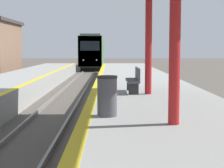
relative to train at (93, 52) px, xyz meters
name	(u,v)px	position (x,y,z in m)	size (l,w,h in m)	color
train	(93,52)	(0.00, 0.00, 0.00)	(2.72, 19.10, 4.35)	black
trash_bin	(107,96)	(2.16, -42.70, -0.68)	(0.50, 0.50, 0.98)	#4C4C51
bench	(134,79)	(3.14, -37.81, -0.68)	(0.44, 1.72, 0.92)	#4C4C51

